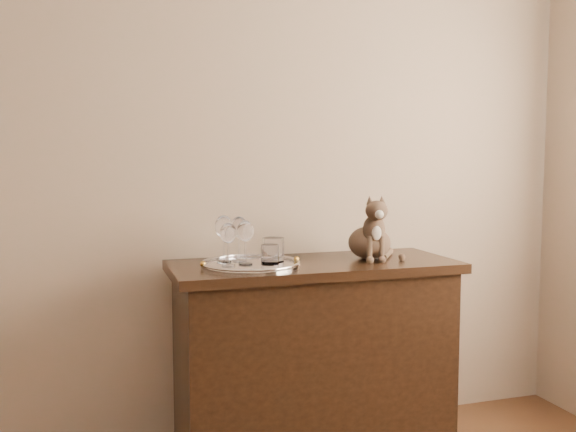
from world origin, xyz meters
name	(u,v)px	position (x,y,z in m)	size (l,w,h in m)	color
wall_back	(158,143)	(0.00, 2.25, 1.35)	(4.00, 0.10, 2.70)	tan
sideboard	(313,361)	(0.60, 1.94, 0.42)	(1.20, 0.50, 0.85)	black
tray	(251,265)	(0.32, 1.93, 0.85)	(0.40, 0.40, 0.01)	silver
wine_glass_a	(224,239)	(0.23, 2.01, 0.95)	(0.07, 0.07, 0.19)	silver
wine_glass_b	(239,239)	(0.30, 2.02, 0.95)	(0.07, 0.07, 0.19)	silver
wine_glass_c	(228,244)	(0.23, 1.91, 0.94)	(0.07, 0.07, 0.17)	silver
wine_glass_d	(245,243)	(0.30, 1.92, 0.95)	(0.07, 0.07, 0.18)	white
tumbler_a	(270,255)	(0.39, 1.89, 0.90)	(0.07, 0.07, 0.08)	silver
tumbler_c	(273,250)	(0.42, 1.95, 0.91)	(0.09, 0.09, 0.10)	silver
cat	(370,227)	(0.86, 1.95, 0.99)	(0.28, 0.26, 0.28)	brown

